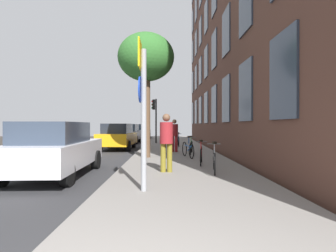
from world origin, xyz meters
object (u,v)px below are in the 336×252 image
(bicycle_2, at_px, (188,149))
(pedestrian_0, at_px, (166,139))
(traffic_light, at_px, (155,113))
(car_1, at_px, (118,136))
(bicycle_4, at_px, (179,141))
(pedestrian_1, at_px, (174,133))
(car_2, at_px, (128,133))
(bicycle_3, at_px, (191,147))
(car_3, at_px, (141,132))
(car_0, at_px, (55,149))
(sign_post, at_px, (143,105))
(tree_near, at_px, (146,59))
(bicycle_1, at_px, (201,155))
(bicycle_0, at_px, (214,160))

(bicycle_2, bearing_deg, pedestrian_0, -104.77)
(traffic_light, height_order, car_1, traffic_light)
(traffic_light, height_order, bicycle_2, traffic_light)
(bicycle_4, bearing_deg, pedestrian_1, -96.55)
(car_1, height_order, car_2, same)
(bicycle_2, relative_size, bicycle_3, 0.97)
(car_1, distance_m, car_3, 11.85)
(traffic_light, xyz_separation_m, car_0, (-2.44, -13.44, -1.68))
(bicycle_4, xyz_separation_m, car_2, (-4.02, 5.37, 0.36))
(bicycle_2, bearing_deg, car_1, 127.51)
(bicycle_2, bearing_deg, sign_post, -103.93)
(tree_near, xyz_separation_m, pedestrian_1, (1.34, 2.43, -3.34))
(car_2, bearing_deg, bicycle_1, -71.58)
(bicycle_0, xyz_separation_m, car_1, (-4.42, 8.91, 0.36))
(tree_near, distance_m, car_2, 11.99)
(bicycle_2, xyz_separation_m, car_3, (-3.53, 16.98, 0.35))
(car_0, bearing_deg, pedestrian_1, 59.34)
(traffic_light, relative_size, pedestrian_0, 1.98)
(bicycle_1, bearing_deg, car_3, 101.42)
(sign_post, distance_m, pedestrian_0, 2.56)
(pedestrian_0, relative_size, car_0, 0.40)
(tree_near, xyz_separation_m, car_2, (-2.29, 11.20, -3.60))
(car_1, bearing_deg, pedestrian_0, -71.28)
(traffic_light, xyz_separation_m, bicycle_1, (2.12, -11.67, -2.05))
(traffic_light, xyz_separation_m, bicycle_0, (2.29, -13.43, -2.04))
(tree_near, bearing_deg, bicycle_1, -44.87)
(traffic_light, distance_m, tree_near, 9.72)
(car_0, bearing_deg, bicycle_4, 66.94)
(bicycle_2, relative_size, car_3, 0.39)
(bicycle_0, xyz_separation_m, bicycle_2, (-0.47, 3.77, 0.01))
(bicycle_0, bearing_deg, pedestrian_0, 175.61)
(bicycle_2, height_order, car_2, car_2)
(sign_post, xyz_separation_m, bicycle_2, (1.49, 6.01, -1.49))
(pedestrian_0, bearing_deg, pedestrian_1, 85.73)
(bicycle_4, xyz_separation_m, pedestrian_0, (-0.86, -9.62, 0.64))
(car_2, bearing_deg, car_1, -88.27)
(car_1, bearing_deg, bicycle_1, -59.26)
(tree_near, bearing_deg, bicycle_4, 73.49)
(traffic_light, height_order, pedestrian_0, traffic_light)
(bicycle_2, distance_m, car_0, 5.71)
(bicycle_4, height_order, car_1, car_1)
(bicycle_0, bearing_deg, traffic_light, 99.66)
(bicycle_0, distance_m, pedestrian_1, 6.43)
(traffic_light, xyz_separation_m, car_2, (-2.32, 1.67, -1.68))
(bicycle_4, bearing_deg, bicycle_2, -88.94)
(bicycle_3, relative_size, pedestrian_0, 0.96)
(traffic_light, height_order, car_2, traffic_light)
(sign_post, relative_size, car_2, 0.76)
(car_3, bearing_deg, sign_post, -84.93)
(pedestrian_0, bearing_deg, bicycle_1, 52.24)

